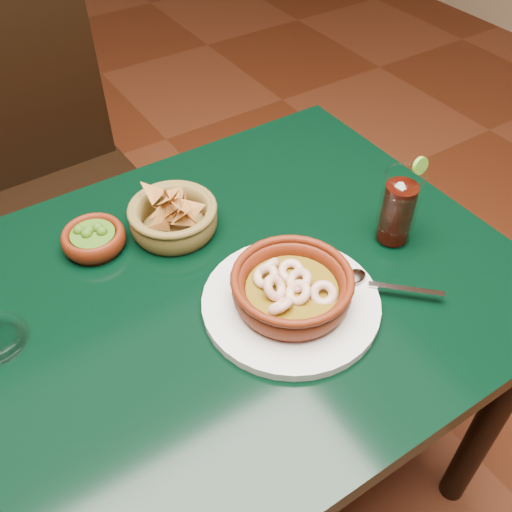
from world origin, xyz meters
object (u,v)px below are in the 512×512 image
shrimp_plate (292,292)px  chip_basket (173,217)px  dining_chair (57,187)px  dining_table (185,342)px  cola_drink (398,208)px

shrimp_plate → chip_basket: size_ratio=1.86×
dining_chair → chip_basket: bearing=-79.6°
dining_chair → chip_basket: dining_chair is taller
shrimp_plate → chip_basket: (-0.07, 0.28, -0.00)m
shrimp_plate → chip_basket: 0.29m
dining_table → shrimp_plate: size_ratio=3.22×
dining_chair → cola_drink: (0.43, -0.78, 0.28)m
shrimp_plate → chip_basket: bearing=104.7°
dining_chair → shrimp_plate: size_ratio=2.67×
dining_chair → dining_table: bearing=-88.8°
dining_chair → shrimp_plate: dining_chair is taller
dining_table → cola_drink: cola_drink is taller
dining_table → cola_drink: 0.45m
dining_table → shrimp_plate: 0.23m
shrimp_plate → cola_drink: size_ratio=2.19×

